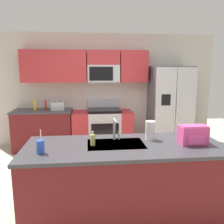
# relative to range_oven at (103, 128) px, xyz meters

# --- Properties ---
(ground_plane) EXTENTS (9.00, 9.00, 0.00)m
(ground_plane) POSITION_rel_range_oven_xyz_m (0.09, -1.80, -0.44)
(ground_plane) COLOR beige
(ground_plane) RESTS_ON ground
(kitchen_wall_unit) EXTENTS (5.20, 0.43, 2.60)m
(kitchen_wall_unit) POSITION_rel_range_oven_xyz_m (-0.05, 0.28, 1.03)
(kitchen_wall_unit) COLOR beige
(kitchen_wall_unit) RESTS_ON ground
(back_counter) EXTENTS (1.29, 0.63, 0.90)m
(back_counter) POSITION_rel_range_oven_xyz_m (-1.33, -0.00, 0.01)
(back_counter) COLOR maroon
(back_counter) RESTS_ON ground
(range_oven) EXTENTS (1.36, 0.61, 1.10)m
(range_oven) POSITION_rel_range_oven_xyz_m (0.00, 0.00, 0.00)
(range_oven) COLOR #B7BABF
(range_oven) RESTS_ON ground
(refrigerator) EXTENTS (0.90, 0.76, 1.85)m
(refrigerator) POSITION_rel_range_oven_xyz_m (1.55, -0.07, 0.48)
(refrigerator) COLOR #4C4F54
(refrigerator) RESTS_ON ground
(island_counter) EXTENTS (2.38, 0.94, 0.90)m
(island_counter) POSITION_rel_range_oven_xyz_m (0.11, -2.54, 0.01)
(island_counter) COLOR maroon
(island_counter) RESTS_ON ground
(toaster) EXTENTS (0.28, 0.16, 0.18)m
(toaster) POSITION_rel_range_oven_xyz_m (-0.99, -0.05, 0.55)
(toaster) COLOR #B7BABF
(toaster) RESTS_ON back_counter
(pepper_mill) EXTENTS (0.05, 0.05, 0.23)m
(pepper_mill) POSITION_rel_range_oven_xyz_m (-1.25, -0.00, 0.57)
(pepper_mill) COLOR #B2332D
(pepper_mill) RESTS_ON back_counter
(bottle_yellow) EXTENTS (0.06, 0.06, 0.24)m
(bottle_yellow) POSITION_rel_range_oven_xyz_m (-1.49, 0.02, 0.58)
(bottle_yellow) COLOR yellow
(bottle_yellow) RESTS_ON back_counter
(sink_faucet) EXTENTS (0.08, 0.21, 0.28)m
(sink_faucet) POSITION_rel_range_oven_xyz_m (0.01, -2.35, 0.62)
(sink_faucet) COLOR #B7BABF
(sink_faucet) RESTS_ON island_counter
(drink_cup_blue) EXTENTS (0.08, 0.08, 0.26)m
(drink_cup_blue) POSITION_rel_range_oven_xyz_m (-0.83, -2.72, 0.53)
(drink_cup_blue) COLOR blue
(drink_cup_blue) RESTS_ON island_counter
(soap_dispenser) EXTENTS (0.06, 0.06, 0.17)m
(soap_dispenser) POSITION_rel_range_oven_xyz_m (-0.27, -2.52, 0.53)
(soap_dispenser) COLOR #D8CC66
(soap_dispenser) RESTS_ON island_counter
(paper_towel_roll) EXTENTS (0.12, 0.12, 0.24)m
(paper_towel_roll) POSITION_rel_range_oven_xyz_m (0.46, -2.36, 0.58)
(paper_towel_roll) COLOR white
(paper_towel_roll) RESTS_ON island_counter
(backpack) EXTENTS (0.32, 0.22, 0.23)m
(backpack) POSITION_rel_range_oven_xyz_m (0.93, -2.58, 0.57)
(backpack) COLOR #EA4C93
(backpack) RESTS_ON island_counter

